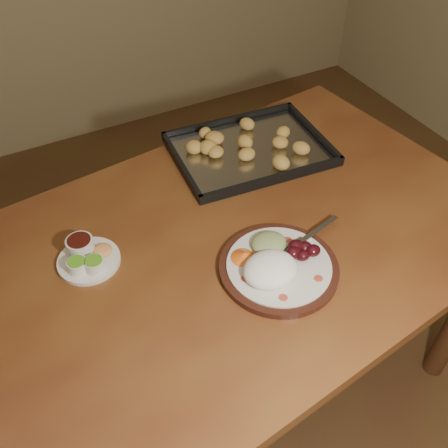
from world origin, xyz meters
TOP-DOWN VIEW (x-y plane):
  - dining_table at (0.15, 0.21)m, footprint 1.60×1.08m
  - dinner_plate at (0.22, 0.08)m, footprint 0.36×0.29m
  - condiment_saucer at (-0.17, 0.31)m, footprint 0.15×0.15m
  - baking_tray at (0.40, 0.52)m, footprint 0.48×0.37m

SIDE VIEW (x-z plane):
  - dining_table at x=0.15m, z-range 0.28..1.03m
  - baking_tray at x=0.40m, z-range 0.74..0.79m
  - condiment_saucer at x=-0.17m, z-range 0.74..0.79m
  - dinner_plate at x=0.22m, z-range 0.74..0.80m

